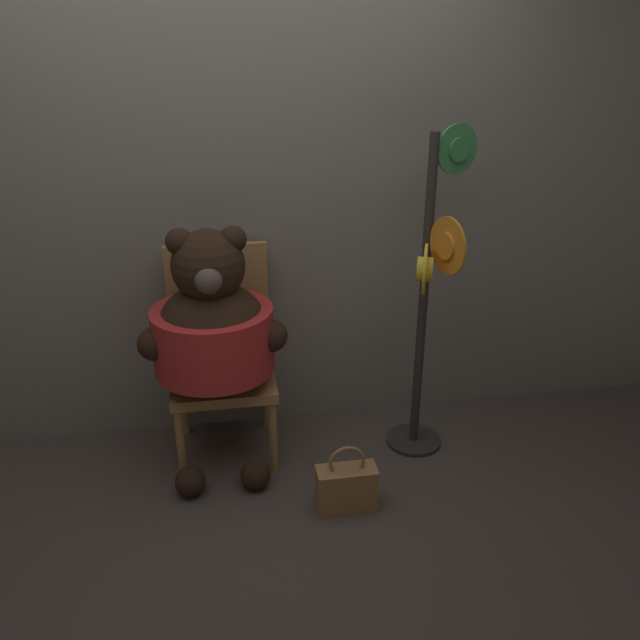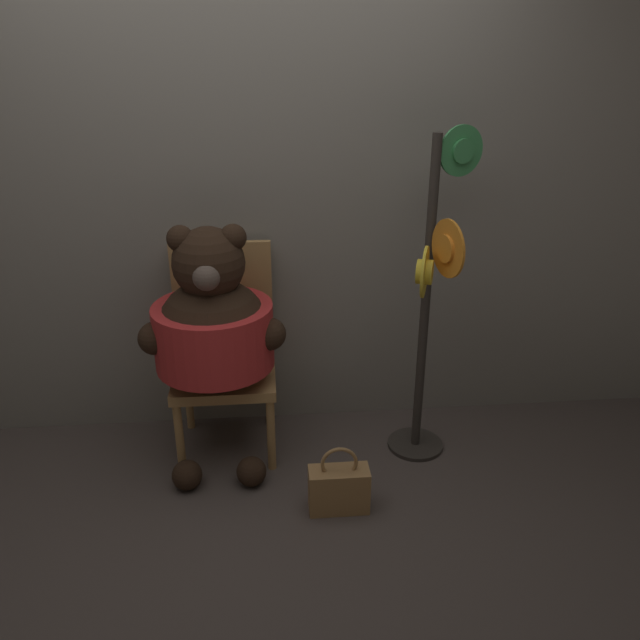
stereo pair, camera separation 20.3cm
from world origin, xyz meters
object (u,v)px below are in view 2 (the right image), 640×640
(chair, at_px, (224,347))
(handbag_on_ground, at_px, (339,488))
(hat_display_rack, at_px, (431,303))
(teddy_bear, at_px, (213,329))

(chair, bearing_deg, handbag_on_ground, -50.47)
(chair, relative_size, hat_display_rack, 0.65)
(hat_display_rack, bearing_deg, handbag_on_ground, -139.35)
(chair, height_order, hat_display_rack, hat_display_rack)
(chair, height_order, handbag_on_ground, chair)
(chair, xyz_separation_m, handbag_on_ground, (0.50, -0.61, -0.41))
(teddy_bear, relative_size, handbag_on_ground, 3.66)
(hat_display_rack, height_order, handbag_on_ground, hat_display_rack)
(handbag_on_ground, bearing_deg, teddy_bear, 140.35)
(chair, distance_m, teddy_bear, 0.24)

